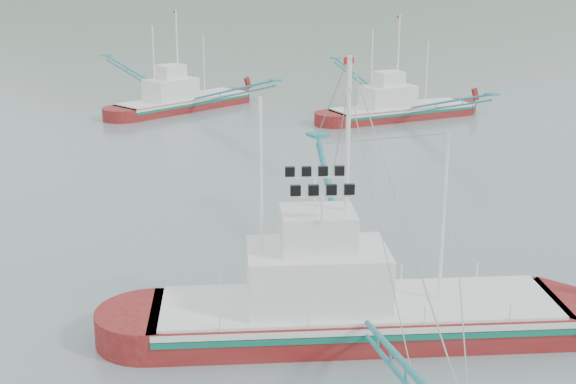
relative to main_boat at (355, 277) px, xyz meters
name	(u,v)px	position (x,y,z in m)	size (l,w,h in m)	color
ground	(356,304)	(1.51, 2.23, -2.30)	(1200.00, 1200.00, 0.00)	slate
main_boat	(355,277)	(0.00, 0.00, 0.00)	(15.70, 26.48, 11.24)	maroon
bg_boat_right	(399,104)	(25.40, 33.28, -0.99)	(13.11, 23.59, 9.54)	maroon
bg_boat_far	(182,89)	(10.16, 45.81, -0.42)	(13.66, 23.25, 9.70)	maroon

